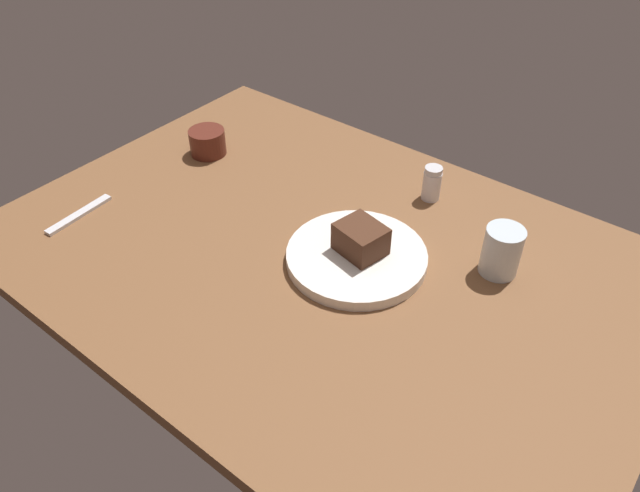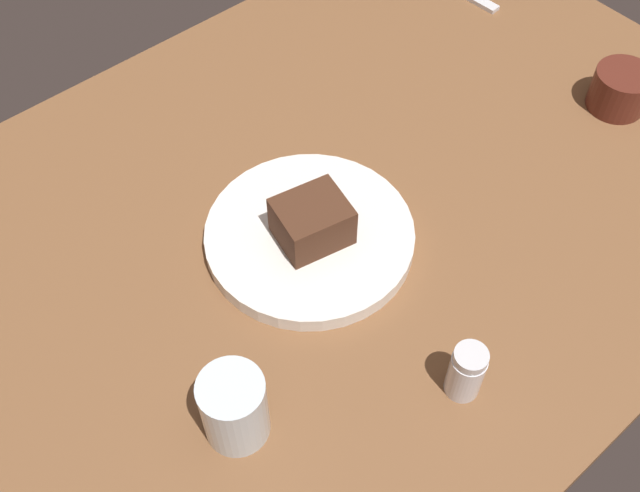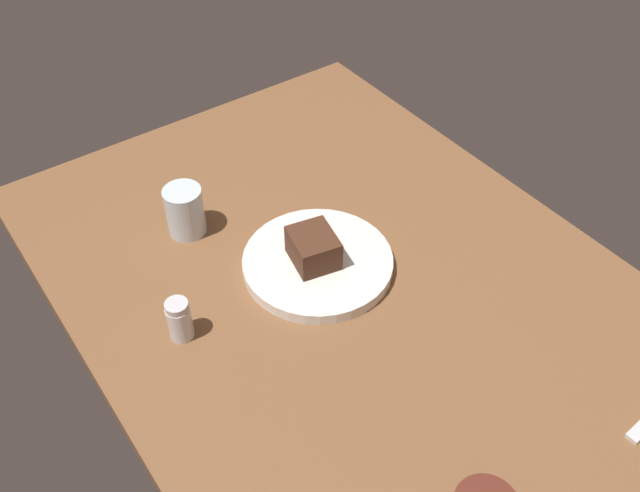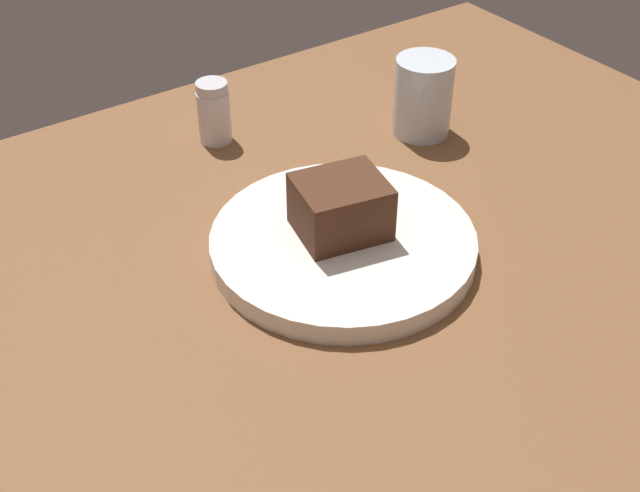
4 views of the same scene
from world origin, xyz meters
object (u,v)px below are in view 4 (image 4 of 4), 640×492
at_px(dessert_plate, 343,244).
at_px(water_glass, 423,97).
at_px(chocolate_cake_slice, 341,207).
at_px(salt_shaker, 214,112).

bearing_deg(dessert_plate, water_glass, 32.51).
height_order(chocolate_cake_slice, salt_shaker, chocolate_cake_slice).
height_order(dessert_plate, chocolate_cake_slice, chocolate_cake_slice).
relative_size(dessert_plate, water_glass, 2.78).
bearing_deg(chocolate_cake_slice, dessert_plate, -104.80).
height_order(salt_shaker, water_glass, water_glass).
bearing_deg(water_glass, chocolate_cake_slice, -148.71).
bearing_deg(water_glass, dessert_plate, -147.49).
relative_size(dessert_plate, salt_shaker, 3.46).
xyz_separation_m(dessert_plate, water_glass, (0.21, 0.14, 0.04)).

